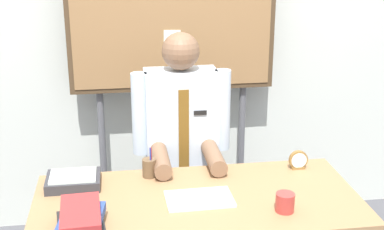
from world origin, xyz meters
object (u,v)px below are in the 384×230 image
(coffee_mug, at_px, (285,202))
(desk_clock, at_px, (298,161))
(person, at_px, (182,163))
(open_notebook, at_px, (199,199))
(bulletin_board, at_px, (172,14))
(paper_tray, at_px, (73,180))
(desk, at_px, (198,217))
(book_stack, at_px, (81,219))
(pen_holder, at_px, (149,168))

(coffee_mug, bearing_deg, desk_clock, 64.11)
(person, xyz_separation_m, open_notebook, (0.01, -0.61, 0.09))
(bulletin_board, relative_size, paper_tray, 7.60)
(desk, xyz_separation_m, book_stack, (-0.52, -0.22, 0.15))
(desk, bearing_deg, coffee_mug, -25.63)
(book_stack, relative_size, pen_holder, 1.87)
(open_notebook, bearing_deg, desk_clock, 25.58)
(desk, relative_size, desk_clock, 15.29)
(desk, relative_size, open_notebook, 4.92)
(desk, relative_size, paper_tray, 5.86)
(open_notebook, bearing_deg, person, 90.48)
(open_notebook, xyz_separation_m, coffee_mug, (0.36, -0.16, 0.04))
(person, relative_size, bulletin_board, 0.71)
(bulletin_board, bearing_deg, desk_clock, -52.67)
(open_notebook, xyz_separation_m, pen_holder, (-0.21, 0.29, 0.04))
(paper_tray, bearing_deg, desk, -20.51)
(bulletin_board, xyz_separation_m, coffee_mug, (0.37, -1.18, -0.66))
(open_notebook, relative_size, desk_clock, 3.11)
(bulletin_board, height_order, desk_clock, bulletin_board)
(person, height_order, coffee_mug, person)
(open_notebook, bearing_deg, pen_holder, 126.23)
(bulletin_board, bearing_deg, paper_tray, -126.54)
(desk, bearing_deg, open_notebook, -75.67)
(desk, height_order, coffee_mug, coffee_mug)
(desk, height_order, book_stack, book_stack)
(book_stack, distance_m, pen_holder, 0.58)
(open_notebook, bearing_deg, desk, 104.33)
(bulletin_board, distance_m, coffee_mug, 1.40)
(book_stack, bearing_deg, person, 57.07)
(desk, distance_m, person, 0.59)
(desk, distance_m, book_stack, 0.59)
(bulletin_board, bearing_deg, open_notebook, -89.71)
(bulletin_board, relative_size, pen_holder, 12.36)
(book_stack, xyz_separation_m, coffee_mug, (0.89, 0.04, -0.01))
(person, height_order, desk_clock, person)
(desk, relative_size, bulletin_board, 0.77)
(book_stack, relative_size, coffee_mug, 3.48)
(desk_clock, bearing_deg, coffee_mug, -115.89)
(open_notebook, distance_m, paper_tray, 0.63)
(desk_clock, bearing_deg, bulletin_board, 127.33)
(desk_clock, xyz_separation_m, pen_holder, (-0.78, 0.02, 0.00))
(book_stack, distance_m, coffee_mug, 0.89)
(coffee_mug, bearing_deg, open_notebook, 156.68)
(desk, relative_size, coffee_mug, 17.72)
(person, distance_m, desk_clock, 0.68)
(book_stack, xyz_separation_m, open_notebook, (0.53, 0.20, -0.05))
(person, height_order, open_notebook, person)
(book_stack, distance_m, open_notebook, 0.56)
(coffee_mug, xyz_separation_m, paper_tray, (-0.95, 0.39, -0.01))
(desk, height_order, pen_holder, pen_holder)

